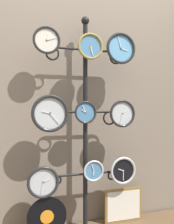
% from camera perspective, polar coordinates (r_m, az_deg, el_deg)
% --- Properties ---
extents(shop_wall, '(4.40, 0.04, 2.80)m').
position_cam_1_polar(shop_wall, '(2.59, -1.49, 5.92)').
color(shop_wall, gray).
rests_on(shop_wall, ground_plane).
extents(display_stand, '(0.74, 0.36, 2.02)m').
position_cam_1_polar(display_stand, '(2.45, -0.38, -8.26)').
color(display_stand, black).
rests_on(display_stand, ground_plane).
extents(clock_top_left, '(0.24, 0.04, 0.24)m').
position_cam_1_polar(clock_top_left, '(2.33, -8.79, 15.19)').
color(clock_top_left, silver).
extents(clock_top_center, '(0.24, 0.04, 0.24)m').
position_cam_1_polar(clock_top_center, '(2.40, 0.73, 14.10)').
color(clock_top_center, '#4C84B2').
extents(clock_top_right, '(0.29, 0.04, 0.29)m').
position_cam_1_polar(clock_top_right, '(2.51, 7.36, 13.56)').
color(clock_top_right, '#60A8DB').
extents(clock_middle_left, '(0.32, 0.04, 0.32)m').
position_cam_1_polar(clock_middle_left, '(2.23, -8.04, -0.30)').
color(clock_middle_left, silver).
extents(clock_middle_center, '(0.20, 0.04, 0.20)m').
position_cam_1_polar(clock_middle_center, '(2.34, -0.34, -0.09)').
color(clock_middle_center, '#4C84B2').
extents(clock_middle_right, '(0.26, 0.04, 0.26)m').
position_cam_1_polar(clock_middle_right, '(2.45, 7.68, -0.35)').
color(clock_middle_right, silver).
extents(clock_bottom_left, '(0.27, 0.04, 0.27)m').
position_cam_1_polar(clock_bottom_left, '(2.33, -9.54, -14.85)').
color(clock_bottom_left, silver).
extents(clock_bottom_center, '(0.19, 0.04, 0.19)m').
position_cam_1_polar(clock_bottom_center, '(2.42, 1.42, -12.68)').
color(clock_bottom_center, '#4C84B2').
extents(clock_bottom_right, '(0.26, 0.04, 0.26)m').
position_cam_1_polar(clock_bottom_right, '(2.55, 7.83, -12.50)').
color(clock_bottom_right, black).
extents(vinyl_record, '(0.35, 0.01, 0.35)m').
position_cam_1_polar(vinyl_record, '(2.45, -8.69, -21.62)').
color(vinyl_record, black).
rests_on(vinyl_record, low_shelf).
extents(picture_frame, '(0.39, 0.02, 0.33)m').
position_cam_1_polar(picture_frame, '(2.74, 7.93, -19.44)').
color(picture_frame, olive).
rests_on(picture_frame, low_shelf).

